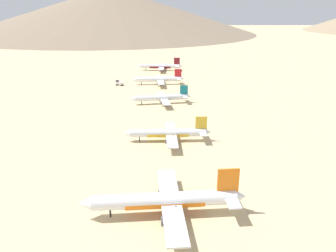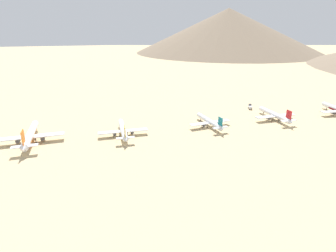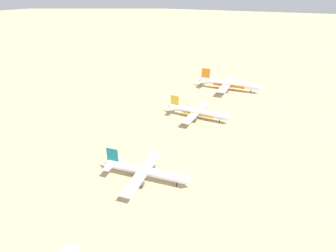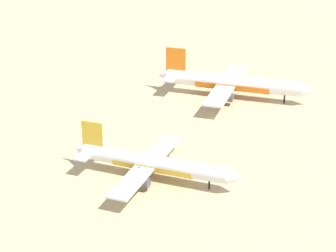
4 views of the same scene
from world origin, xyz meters
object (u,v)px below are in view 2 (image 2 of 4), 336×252
Objects in this scene: parked_jet_2 at (209,121)px; service_truck at (250,107)px; parked_jet_1 at (275,115)px; parked_jet_4 at (30,135)px; parked_jet_3 at (123,130)px.

service_truck is (30.29, -49.66, -1.50)m from parked_jet_2.
parked_jet_4 is (1.31, 165.82, 0.70)m from parked_jet_1.
parked_jet_4 is 8.30× the size of service_truck.
parked_jet_3 reaches higher than parked_jet_2.
parked_jet_2 is 0.78× the size of parked_jet_4.
parked_jet_4 is (2.12, 113.71, 0.94)m from parked_jet_2.
service_truck is at bearing -80.22° from parked_jet_4.
parked_jet_3 reaches higher than service_truck.
parked_jet_1 is at bearing -88.98° from parked_jet_3.
service_truck is at bearing -58.62° from parked_jet_2.
parked_jet_1 is 52.11m from parked_jet_2.
parked_jet_1 is 6.92× the size of service_truck.
service_truck is (28.17, -163.38, -2.45)m from parked_jet_4.
parked_jet_3 is at bearing -93.47° from parked_jet_4.
parked_jet_1 is at bearing -89.11° from parked_jet_2.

